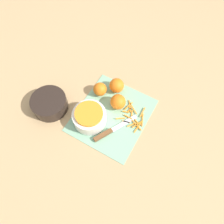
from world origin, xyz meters
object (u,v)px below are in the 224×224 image
at_px(bowl_dark, 50,104).
at_px(knife, 108,132).
at_px(bowl_speckled, 89,117).
at_px(orange_left, 117,86).
at_px(orange_back, 100,89).
at_px(orange_right, 117,102).

relative_size(bowl_dark, knife, 0.79).
xyz_separation_m(bowl_speckled, knife, (-0.01, -0.11, -0.03)).
bearing_deg(orange_left, knife, -160.21).
distance_m(bowl_speckled, orange_left, 0.22).
bearing_deg(bowl_speckled, orange_left, -6.56).
distance_m(knife, orange_back, 0.23).
distance_m(bowl_dark, orange_right, 0.33).
relative_size(orange_left, orange_right, 0.98).
height_order(knife, orange_right, orange_right).
height_order(bowl_dark, knife, bowl_dark).
xyz_separation_m(bowl_speckled, orange_left, (0.22, -0.03, -0.00)).
bearing_deg(bowl_dark, bowl_speckled, -81.29).
bearing_deg(knife, orange_left, 48.24).
bearing_deg(orange_right, orange_back, 79.10).
relative_size(knife, orange_right, 2.87).
distance_m(orange_left, orange_back, 0.09).
bearing_deg(knife, bowl_dark, 122.00).
bearing_deg(orange_left, orange_back, 133.01).
relative_size(bowl_speckled, knife, 0.73).
xyz_separation_m(knife, orange_back, (0.17, 0.15, 0.03)).
relative_size(bowl_dark, orange_left, 2.32).
xyz_separation_m(bowl_dark, knife, (0.02, -0.32, -0.02)).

